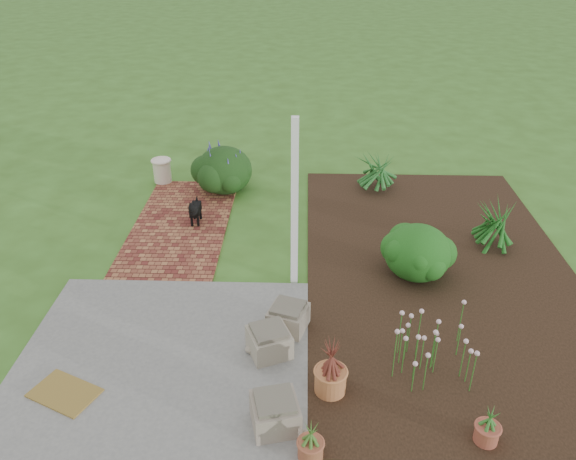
{
  "coord_description": "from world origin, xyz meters",
  "views": [
    {
      "loc": [
        0.43,
        -6.71,
        4.71
      ],
      "look_at": [
        0.2,
        0.4,
        0.7
      ],
      "focal_mm": 35.0,
      "sensor_mm": 36.0,
      "label": 1
    }
  ],
  "objects_px": {
    "black_dog": "(195,209)",
    "evergreen_shrub": "(418,251)",
    "cream_ceramic_urn": "(162,171)",
    "stone_trough_near": "(275,414)"
  },
  "relations": [
    {
      "from": "black_dog",
      "to": "evergreen_shrub",
      "type": "xyz_separation_m",
      "value": [
        3.53,
        -1.47,
        0.13
      ]
    },
    {
      "from": "stone_trough_near",
      "to": "cream_ceramic_urn",
      "type": "bearing_deg",
      "value": 112.88
    },
    {
      "from": "black_dog",
      "to": "cream_ceramic_urn",
      "type": "distance_m",
      "value": 1.98
    },
    {
      "from": "evergreen_shrub",
      "to": "stone_trough_near",
      "type": "bearing_deg",
      "value": -123.84
    },
    {
      "from": "cream_ceramic_urn",
      "to": "evergreen_shrub",
      "type": "relative_size",
      "value": 0.47
    },
    {
      "from": "black_dog",
      "to": "evergreen_shrub",
      "type": "distance_m",
      "value": 3.82
    },
    {
      "from": "black_dog",
      "to": "cream_ceramic_urn",
      "type": "bearing_deg",
      "value": 118.99
    },
    {
      "from": "stone_trough_near",
      "to": "evergreen_shrub",
      "type": "height_order",
      "value": "evergreen_shrub"
    },
    {
      "from": "black_dog",
      "to": "evergreen_shrub",
      "type": "bearing_deg",
      "value": -22.77
    },
    {
      "from": "cream_ceramic_urn",
      "to": "evergreen_shrub",
      "type": "xyz_separation_m",
      "value": [
        4.49,
        -3.19,
        0.17
      ]
    }
  ]
}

